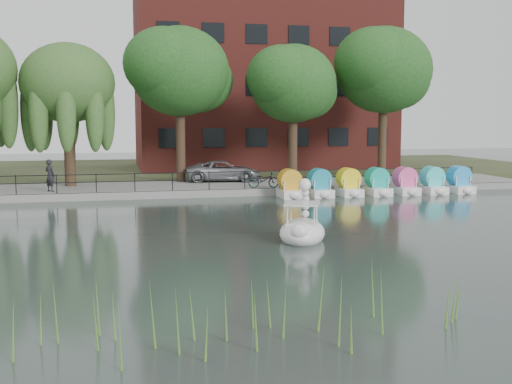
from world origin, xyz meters
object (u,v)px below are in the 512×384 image
object	(u,v)px
minivan	(223,169)
pedestrian	(50,173)
swan_boat	(302,227)
bicycle	(264,179)

from	to	relation	value
minivan	pedestrian	xyz separation A→B (m)	(-9.96, -3.40, 0.26)
swan_boat	bicycle	bearing A→B (deg)	105.02
bicycle	minivan	bearing A→B (deg)	24.91
minivan	bicycle	bearing A→B (deg)	-153.04
bicycle	pedestrian	xyz separation A→B (m)	(-11.52, 0.76, 0.49)
minivan	pedestrian	world-z (taller)	pedestrian
minivan	swan_boat	distance (m)	17.56
minivan	bicycle	size ratio (longest dim) A/B	3.06
minivan	bicycle	world-z (taller)	minivan
minivan	bicycle	distance (m)	4.44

